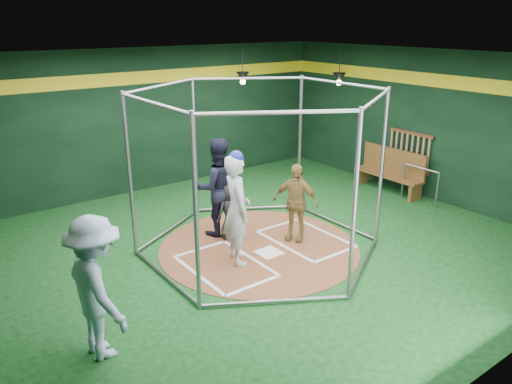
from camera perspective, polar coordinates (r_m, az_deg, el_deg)
room_shell at (r=8.96m, az=0.35°, el=3.80°), size 10.10×9.10×3.53m
clay_disc at (r=9.57m, az=0.36°, el=-6.35°), size 3.80×3.80×0.01m
home_plate at (r=9.35m, az=1.48°, el=-6.92°), size 0.43×0.43×0.01m
batter_box_left at (r=8.89m, az=-3.59°, el=-8.42°), size 1.17×1.77×0.01m
batter_box_right at (r=9.95m, az=5.62°, el=-5.35°), size 1.17×1.77×0.01m
batting_cage at (r=9.02m, az=0.38°, el=2.23°), size 4.05×4.67×3.00m
bat_rack at (r=12.86m, az=17.09°, el=4.49°), size 0.07×1.25×0.98m
pendant_lamp_near at (r=12.91m, az=-1.52°, el=13.03°), size 0.34×0.34×0.90m
pendant_lamp_far at (r=12.87m, az=9.48°, el=12.76°), size 0.34×0.34×0.90m
batter_figure at (r=8.66m, az=-2.21°, el=-1.88°), size 0.67×0.83×2.04m
visitor_leopard at (r=9.64m, az=4.53°, el=-1.18°), size 0.78×0.97×1.54m
catcher_figure at (r=9.75m, az=-2.93°, el=-2.28°), size 0.54×0.57×1.11m
umpire at (r=9.84m, az=-4.42°, el=0.55°), size 1.13×0.99×1.97m
bystander_blue at (r=6.65m, az=-17.71°, el=-10.40°), size 0.80×1.28×1.91m
dugout_bench at (r=12.91m, az=15.14°, el=2.46°), size 0.44×1.86×1.09m
steel_railing at (r=12.32m, az=18.27°, el=1.42°), size 0.05×1.00×0.86m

